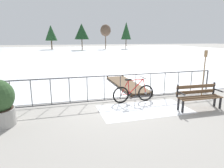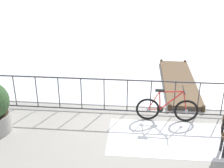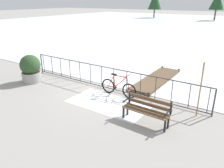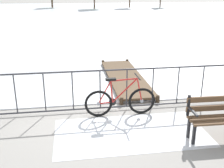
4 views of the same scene
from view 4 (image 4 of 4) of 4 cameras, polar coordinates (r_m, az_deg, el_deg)
name	(u,v)px [view 4 (image 4 of 4)]	position (r m, az deg, el deg)	size (l,w,h in m)	color
ground_plane	(87,112)	(6.88, -5.19, -5.74)	(160.00, 160.00, 0.00)	#9E9991
frozen_pond	(71,14)	(34.76, -8.45, 14.19)	(80.00, 56.00, 0.03)	white
snow_patch	(131,132)	(5.92, 3.95, -10.02)	(3.20, 1.65, 0.01)	white
railing_fence	(87,91)	(6.67, -5.33, -1.37)	(9.06, 0.06, 1.07)	#38383D
bicycle_near_railing	(120,101)	(6.54, 1.72, -3.53)	(1.71, 0.52, 0.97)	black
wooden_dock	(125,77)	(9.16, 2.72, 1.52)	(1.10, 4.12, 0.20)	brown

